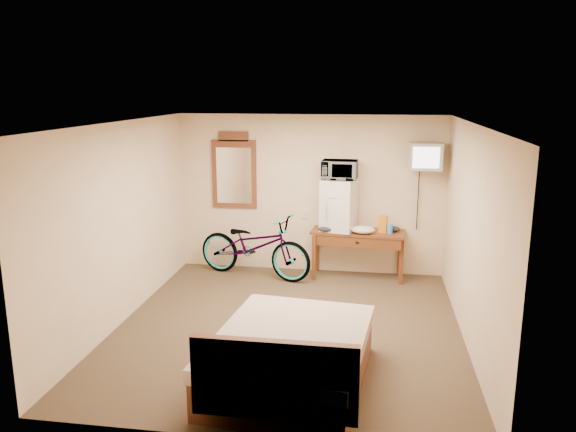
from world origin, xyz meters
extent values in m
plane|color=#3C2A1E|center=(0.00, 0.00, 0.00)|extent=(4.60, 4.60, 0.00)
plane|color=silver|center=(0.00, 0.00, 2.50)|extent=(4.60, 4.60, 0.00)
cube|color=beige|center=(0.00, 2.30, 1.25)|extent=(4.20, 0.04, 2.50)
cube|color=beige|center=(0.00, -2.30, 1.25)|extent=(4.20, 0.04, 2.50)
cube|color=beige|center=(-2.10, 0.00, 1.25)|extent=(0.04, 4.60, 2.50)
cube|color=beige|center=(2.10, 0.00, 1.25)|extent=(0.04, 4.60, 2.50)
cube|color=beige|center=(-0.08, 2.29, 0.92)|extent=(0.08, 0.01, 0.13)
cube|color=#632F16|center=(0.78, 2.04, 0.73)|extent=(1.46, 0.67, 0.04)
cube|color=#632F16|center=(0.12, 1.82, 0.35)|extent=(0.06, 0.06, 0.71)
cube|color=#632F16|center=(1.44, 1.82, 0.35)|extent=(0.06, 0.06, 0.71)
cube|color=#632F16|center=(0.12, 2.26, 0.35)|extent=(0.06, 0.06, 0.71)
cube|color=#632F16|center=(1.44, 2.26, 0.35)|extent=(0.06, 0.06, 0.71)
cube|color=#632F16|center=(0.78, 1.80, 0.63)|extent=(1.30, 0.15, 0.16)
cube|color=black|center=(0.78, 1.78, 0.63)|extent=(0.05, 0.02, 0.03)
cube|color=silver|center=(0.47, 2.04, 1.15)|extent=(0.58, 0.57, 0.79)
cube|color=#A7A7A2|center=(0.47, 1.80, 1.31)|extent=(0.48, 0.01, 0.00)
cylinder|color=#A7A7A2|center=(0.30, 1.80, 1.10)|extent=(0.02, 0.02, 0.29)
imported|color=silver|center=(0.47, 2.04, 1.69)|extent=(0.54, 0.38, 0.29)
cube|color=orange|center=(1.15, 1.98, 0.88)|extent=(0.15, 0.11, 0.26)
cylinder|color=#407EDA|center=(1.25, 1.93, 0.82)|extent=(0.09, 0.09, 0.15)
ellipsoid|color=beige|center=(0.85, 1.89, 0.81)|extent=(0.37, 0.28, 0.11)
ellipsoid|color=black|center=(0.30, 1.90, 0.80)|extent=(0.27, 0.20, 0.10)
ellipsoid|color=black|center=(1.33, 2.06, 0.79)|extent=(0.18, 0.15, 0.08)
cube|color=black|center=(1.72, 2.28, 1.83)|extent=(0.14, 0.02, 0.14)
cylinder|color=black|center=(1.72, 2.24, 1.83)|extent=(0.05, 0.30, 0.05)
cube|color=#A7A7A2|center=(1.72, 2.02, 1.92)|extent=(0.48, 0.41, 0.40)
cube|color=white|center=(1.72, 1.83, 1.92)|extent=(0.38, 0.04, 0.30)
cube|color=black|center=(1.72, 2.21, 1.92)|extent=(0.28, 0.03, 0.25)
cube|color=brown|center=(-1.22, 2.27, 1.55)|extent=(0.72, 0.04, 1.09)
cube|color=brown|center=(-1.22, 2.27, 2.15)|extent=(0.48, 0.04, 0.15)
cube|color=white|center=(-1.22, 2.25, 1.53)|extent=(0.57, 0.01, 0.90)
imported|color=black|center=(-0.81, 1.84, 0.50)|extent=(2.00, 1.15, 1.00)
cube|color=brown|center=(0.22, -1.30, 0.20)|extent=(1.59, 2.01, 0.40)
cube|color=#BBA691|center=(0.22, -1.30, 0.45)|extent=(1.64, 2.05, 0.14)
cube|color=brown|center=(0.22, -2.26, 0.55)|extent=(1.40, 0.08, 0.70)
ellipsoid|color=white|center=(-0.10, -1.95, 0.58)|extent=(0.57, 0.35, 0.20)
ellipsoid|color=white|center=(0.55, -1.95, 0.58)|extent=(0.57, 0.35, 0.20)
camera|label=1|loc=(0.97, -6.39, 2.90)|focal=35.00mm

